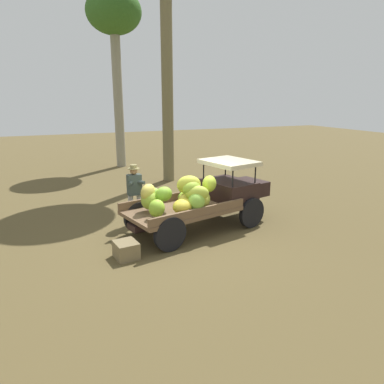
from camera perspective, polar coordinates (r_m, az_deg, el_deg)
The scene contains 5 objects.
ground_plane at distance 9.91m, azimuth -1.44°, elevation -6.93°, with size 60.00×60.00×0.00m, color brown.
truck at distance 10.12m, azimuth 1.77°, elevation -0.76°, with size 4.65×2.59×1.88m.
farmer at distance 10.64m, azimuth -9.09°, elevation 0.23°, with size 0.53×0.47×1.79m.
wooden_crate at distance 8.68m, azimuth -10.40°, elevation -9.02°, with size 0.58×0.50×0.40m, color olive.
forest_tree_0 at distance 20.06m, azimuth -12.25°, elevation 25.14°, with size 2.74×2.74×8.83m.
Camera 1 is at (-3.32, -8.58, 3.68)m, focal length 33.62 mm.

